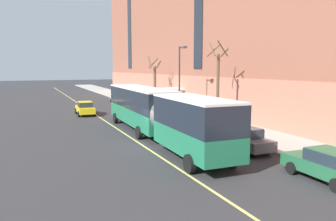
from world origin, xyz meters
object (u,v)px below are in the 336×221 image
object	(u,v)px
parked_car_navy_1	(131,102)
parked_car_darkgray_3	(242,138)
street_tree_far_uptown	(155,83)
street_lamp	(180,75)
parked_car_green_0	(327,165)
taxi_cab	(85,108)
street_tree_mid_block	(218,83)
parked_car_silver_2	(179,118)
city_bus	(156,111)
parked_car_champagne_4	(119,98)

from	to	relation	value
parked_car_navy_1	parked_car_darkgray_3	world-z (taller)	same
street_tree_far_uptown	street_lamp	bearing A→B (deg)	-96.92
parked_car_green_0	taxi_cab	distance (m)	28.04
parked_car_darkgray_3	street_tree_mid_block	xyz separation A→B (m)	(3.18, 8.12, 3.22)
parked_car_silver_2	street_tree_mid_block	size ratio (longest dim) A/B	0.62
street_tree_mid_block	city_bus	bearing A→B (deg)	-159.91
taxi_cab	city_bus	bearing A→B (deg)	-79.38
street_tree_mid_block	street_lamp	size ratio (longest dim) A/B	1.03
street_tree_far_uptown	taxi_cab	bearing A→B (deg)	-161.81
parked_car_green_0	parked_car_darkgray_3	xyz separation A→B (m)	(-0.15, 6.53, 0.00)
parked_car_navy_1	parked_car_champagne_4	distance (m)	6.19
parked_car_navy_1	parked_car_silver_2	size ratio (longest dim) A/B	0.92
parked_car_darkgray_3	street_tree_far_uptown	world-z (taller)	street_tree_far_uptown
parked_car_green_0	parked_car_darkgray_3	size ratio (longest dim) A/B	0.92
parked_car_navy_1	parked_car_darkgray_3	bearing A→B (deg)	-90.32
street_tree_mid_block	street_lamp	distance (m)	5.37
street_tree_far_uptown	street_lamp	size ratio (longest dim) A/B	0.91
parked_car_silver_2	street_lamp	size ratio (longest dim) A/B	0.64
taxi_cab	street_tree_far_uptown	size ratio (longest dim) A/B	0.67
street_lamp	parked_car_green_0	bearing A→B (deg)	-94.99
taxi_cab	street_tree_far_uptown	xyz separation A→B (m)	(9.90, 3.25, 2.61)
parked_car_darkgray_3	parked_car_champagne_4	xyz separation A→B (m)	(0.18, 31.20, 0.00)
taxi_cab	parked_car_silver_2	bearing A→B (deg)	-57.95
city_bus	street_lamp	bearing A→B (deg)	53.33
city_bus	parked_car_champagne_4	world-z (taller)	city_bus
parked_car_green_0	street_tree_mid_block	distance (m)	15.31
parked_car_green_0	parked_car_champagne_4	size ratio (longest dim) A/B	0.93
parked_car_navy_1	taxi_cab	bearing A→B (deg)	-147.56
parked_car_navy_1	parked_car_champagne_4	xyz separation A→B (m)	(0.04, 6.19, 0.00)
city_bus	parked_car_green_0	xyz separation A→B (m)	(4.04, -12.07, -1.36)
parked_car_navy_1	parked_car_champagne_4	world-z (taller)	same
street_tree_far_uptown	parked_car_darkgray_3	bearing A→B (deg)	-97.56
city_bus	parked_car_silver_2	bearing A→B (deg)	47.28
city_bus	taxi_cab	bearing A→B (deg)	100.62
parked_car_navy_1	parked_car_silver_2	world-z (taller)	same
parked_car_navy_1	taxi_cab	distance (m)	8.13
taxi_cab	street_tree_mid_block	bearing A→B (deg)	-51.67
parked_car_green_0	parked_car_darkgray_3	world-z (taller)	same
parked_car_silver_2	taxi_cab	distance (m)	12.79
street_tree_mid_block	street_tree_far_uptown	size ratio (longest dim) A/B	1.13
street_tree_mid_block	street_tree_far_uptown	world-z (taller)	street_tree_mid_block
parked_car_navy_1	parked_car_silver_2	bearing A→B (deg)	-90.29
parked_car_darkgray_3	parked_car_navy_1	bearing A→B (deg)	89.68
street_tree_far_uptown	parked_car_champagne_4	bearing A→B (deg)	112.29
parked_car_green_0	taxi_cab	bearing A→B (deg)	104.19
parked_car_darkgray_3	parked_car_champagne_4	world-z (taller)	same
parked_car_green_0	parked_car_champagne_4	bearing A→B (deg)	89.96
city_bus	parked_car_navy_1	xyz separation A→B (m)	(4.03, 19.48, -1.36)
city_bus	street_lamp	size ratio (longest dim) A/B	2.70
parked_car_darkgray_3	taxi_cab	xyz separation A→B (m)	(-6.72, 20.65, -0.00)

